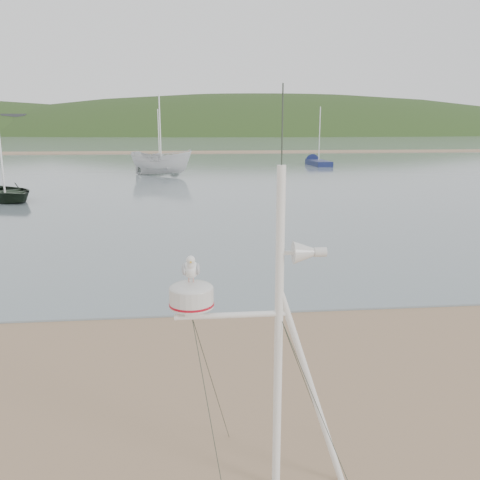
{
  "coord_description": "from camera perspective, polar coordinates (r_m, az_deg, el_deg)",
  "views": [
    {
      "loc": [
        1.46,
        -6.33,
        4.03
      ],
      "look_at": [
        2.22,
        1.0,
        2.35
      ],
      "focal_mm": 38.0,
      "sensor_mm": 36.0,
      "label": 1
    }
  ],
  "objects": [
    {
      "name": "sailboat_blue_far",
      "position": [
        53.7,
        8.33,
        8.7
      ],
      "size": [
        1.76,
        6.3,
        6.23
      ],
      "color": "#151D49",
      "rests_on": "ground"
    },
    {
      "name": "boat_dark",
      "position": [
        29.83,
        -25.23,
        8.38
      ],
      "size": [
        3.12,
        2.89,
        4.62
      ],
      "primitive_type": "imported",
      "rotation": [
        0.0,
        0.0,
        0.72
      ],
      "color": "black",
      "rests_on": "water"
    },
    {
      "name": "mast_rig",
      "position": [
        5.8,
        3.74,
        -17.91
      ],
      "size": [
        1.96,
        2.09,
        4.43
      ],
      "color": "white",
      "rests_on": "ground"
    },
    {
      "name": "water",
      "position": [
        138.4,
        -6.62,
        11.07
      ],
      "size": [
        560.0,
        256.0,
        0.04
      ],
      "primitive_type": "cube",
      "color": "slate",
      "rests_on": "ground"
    },
    {
      "name": "hill_ridge",
      "position": [
        243.1,
        -1.86,
        7.21
      ],
      "size": [
        620.0,
        180.0,
        80.0
      ],
      "color": "#213716",
      "rests_on": "ground"
    },
    {
      "name": "boat_white",
      "position": [
        41.65,
        -8.92,
        10.85
      ],
      "size": [
        2.69,
        2.66,
        5.35
      ],
      "primitive_type": "imported",
      "rotation": [
        0.0,
        0.0,
        1.16
      ],
      "color": "silver",
      "rests_on": "water"
    },
    {
      "name": "ground",
      "position": [
        7.65,
        -16.96,
        -19.59
      ],
      "size": [
        560.0,
        560.0,
        0.0
      ],
      "primitive_type": "plane",
      "color": "#907053",
      "rests_on": "ground"
    },
    {
      "name": "far_cottages",
      "position": [
        202.34,
        -5.6,
        12.75
      ],
      "size": [
        294.4,
        6.3,
        8.0
      ],
      "color": "beige",
      "rests_on": "ground"
    },
    {
      "name": "sandbar",
      "position": [
        76.45,
        -7.09,
        9.75
      ],
      "size": [
        560.0,
        7.0,
        0.07
      ],
      "primitive_type": "cube",
      "color": "#907053",
      "rests_on": "water"
    },
    {
      "name": "sailboat_dark_mid",
      "position": [
        48.53,
        -7.92,
        8.29
      ],
      "size": [
        4.67,
        5.46,
        5.82
      ],
      "color": "black",
      "rests_on": "ground"
    }
  ]
}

